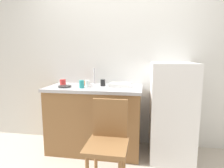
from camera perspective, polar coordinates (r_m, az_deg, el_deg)
name	(u,v)px	position (r m, az deg, el deg)	size (l,w,h in m)	color
back_wall	(117,61)	(2.83, 1.59, 6.92)	(4.80, 0.10, 2.48)	silver
cabinet_base	(95,120)	(2.69, -5.17, -10.77)	(1.25, 0.60, 0.87)	olive
countertop	(95,88)	(2.58, -5.31, -1.23)	(1.29, 0.64, 0.04)	#B7B7BC
faucet	(94,76)	(2.81, -5.40, 2.40)	(0.02, 0.02, 0.23)	#B7B7BC
refrigerator	(171,111)	(2.57, 17.52, -7.73)	(0.53, 0.62, 1.24)	white
chair	(108,141)	(1.93, -1.26, -16.78)	(0.40, 0.40, 0.89)	olive
dish_tray	(120,85)	(2.55, 2.44, -0.27)	(0.28, 0.20, 0.05)	white
terracotta_bowl	(84,83)	(2.73, -8.38, 0.31)	(0.12, 0.12, 0.06)	#C67042
hotplate	(65,86)	(2.60, -14.15, -0.71)	(0.17, 0.17, 0.02)	#2D2D2D
cup_red	(63,82)	(2.76, -14.67, 0.48)	(0.08, 0.08, 0.08)	red
cup_black	(103,83)	(2.63, -2.79, 0.42)	(0.07, 0.07, 0.09)	black
cup_teal	(82,84)	(2.49, -9.17, -0.02)	(0.06, 0.06, 0.10)	teal
cup_white	(88,83)	(2.57, -7.40, 0.16)	(0.07, 0.07, 0.09)	white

